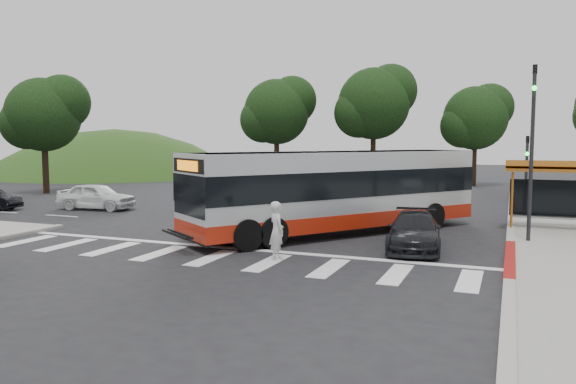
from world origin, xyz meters
The scene contains 17 objects.
ground centered at (0.00, 0.00, 0.00)m, with size 140.00×140.00×0.00m, color black.
sidewalk_east centered at (11.00, 8.00, 0.06)m, with size 4.00×40.00×0.12m, color gray.
curb_east centered at (9.00, 8.00, 0.07)m, with size 0.30×40.00×0.15m, color #9E9991.
curb_east_red centered at (9.00, -2.00, 0.08)m, with size 0.32×6.00×0.15m, color maroon.
hillside_nw centered at (-32.00, 30.00, 0.00)m, with size 44.00×44.00×10.00m, color #1B4415.
crosswalk_ladder centered at (0.00, -5.00, 0.01)m, with size 18.00×2.60×0.01m, color silver.
bus_shelter centered at (10.80, 5.10, 2.35)m, with size 4.20×1.60×2.86m.
traffic_signal_ne_tall centered at (9.60, 1.49, 3.88)m, with size 0.18×0.37×6.50m.
traffic_signal_ne_short centered at (9.60, 8.49, 2.48)m, with size 0.18×0.37×4.00m.
tree_north_a centered at (-1.92, 26.07, 6.92)m, with size 6.60×6.15×10.17m.
tree_north_b centered at (6.07, 28.06, 5.66)m, with size 5.72×5.33×8.43m.
tree_north_c centered at (-9.92, 24.06, 6.29)m, with size 6.16×5.74×9.30m.
tree_west_a centered at (-21.93, 10.06, 5.66)m, with size 5.72×5.33×8.43m.
transit_bus centered at (2.39, 1.16, 1.67)m, with size 2.80×12.93×3.34m, color #B4B6B9, non-canonical shape.
pedestrian centered at (2.09, -4.50, 0.94)m, with size 0.69×0.45×1.88m, color silver.
dark_sedan centered at (5.86, -1.08, 0.64)m, with size 1.78×4.38×1.27m, color black.
west_car_white centered at (-12.13, 3.73, 0.73)m, with size 1.72×4.28×1.46m, color silver.
Camera 1 is at (8.97, -20.70, 3.82)m, focal length 35.00 mm.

